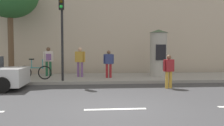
% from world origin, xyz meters
% --- Properties ---
extents(ground_plane, '(80.00, 80.00, 0.00)m').
position_xyz_m(ground_plane, '(0.00, 0.00, 0.00)').
color(ground_plane, '#38383A').
extents(sidewalk_curb, '(36.00, 4.00, 0.15)m').
position_xyz_m(sidewalk_curb, '(0.00, 7.00, 0.07)').
color(sidewalk_curb, gray).
rests_on(sidewalk_curb, ground_plane).
extents(lane_markings, '(25.80, 0.16, 0.01)m').
position_xyz_m(lane_markings, '(0.00, 0.00, 0.00)').
color(lane_markings, silver).
rests_on(lane_markings, ground_plane).
extents(traffic_light, '(0.24, 0.45, 4.24)m').
position_xyz_m(traffic_light, '(-2.10, 5.24, 3.01)').
color(traffic_light, black).
rests_on(traffic_light, sidewalk_curb).
extents(poster_column, '(1.09, 1.09, 2.74)m').
position_xyz_m(poster_column, '(3.29, 7.14, 1.54)').
color(poster_column, '#9E9B93').
rests_on(poster_column, sidewalk_curb).
extents(pedestrian_in_light_jacket, '(0.55, 0.47, 1.48)m').
position_xyz_m(pedestrian_in_light_jacket, '(2.73, 3.55, 0.87)').
color(pedestrian_in_light_jacket, '#B78C33').
rests_on(pedestrian_in_light_jacket, ground_plane).
extents(pedestrian_with_backpack, '(0.58, 0.28, 1.52)m').
position_xyz_m(pedestrian_with_backpack, '(0.29, 6.44, 1.03)').
color(pedestrian_with_backpack, maroon).
rests_on(pedestrian_with_backpack, sidewalk_curb).
extents(pedestrian_in_red_top, '(0.60, 0.46, 1.68)m').
position_xyz_m(pedestrian_in_red_top, '(-1.31, 7.02, 1.15)').
color(pedestrian_in_red_top, '#724C84').
rests_on(pedestrian_in_red_top, sidewalk_curb).
extents(pedestrian_near_pole, '(0.58, 0.45, 1.70)m').
position_xyz_m(pedestrian_near_pole, '(-3.18, 7.61, 1.16)').
color(pedestrian_near_pole, '#1E5938').
rests_on(pedestrian_near_pole, sidewalk_curb).
extents(bicycle_leaning, '(1.77, 0.22, 1.09)m').
position_xyz_m(bicycle_leaning, '(-3.62, 6.03, 0.54)').
color(bicycle_leaning, black).
rests_on(bicycle_leaning, sidewalk_curb).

